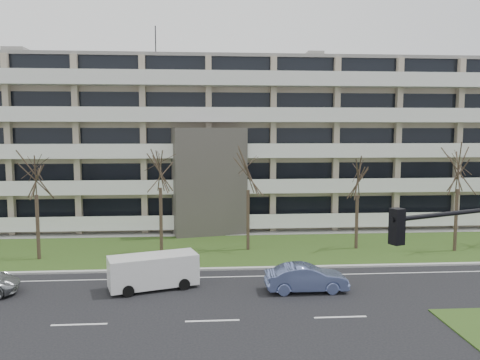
{
  "coord_description": "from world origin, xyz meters",
  "views": [
    {
      "loc": [
        -0.21,
        -20.75,
        8.63
      ],
      "look_at": [
        1.99,
        10.0,
        5.48
      ],
      "focal_mm": 35.0,
      "sensor_mm": 36.0,
      "label": 1
    }
  ],
  "objects": [
    {
      "name": "sidewalk",
      "position": [
        0.0,
        18.5,
        0.04
      ],
      "size": [
        90.0,
        2.0,
        0.08
      ],
      "primitive_type": "cube",
      "color": "#B2B2AD",
      "rests_on": "ground"
    },
    {
      "name": "ground",
      "position": [
        0.0,
        0.0,
        0.0
      ],
      "size": [
        160.0,
        160.0,
        0.0
      ],
      "primitive_type": "plane",
      "color": "black",
      "rests_on": "ground"
    },
    {
      "name": "tree_6",
      "position": [
        17.76,
        11.36,
        6.35
      ],
      "size": [
        4.08,
        4.08,
        8.16
      ],
      "color": "#382B21",
      "rests_on": "ground"
    },
    {
      "name": "blue_sedan",
      "position": [
        5.16,
        3.69,
        0.73
      ],
      "size": [
        4.48,
        1.6,
        1.47
      ],
      "primitive_type": "imported",
      "rotation": [
        0.0,
        0.0,
        1.58
      ],
      "color": "#6575AF",
      "rests_on": "ground"
    },
    {
      "name": "tree_5",
      "position": [
        10.83,
        12.56,
        5.57
      ],
      "size": [
        3.58,
        3.58,
        7.17
      ],
      "color": "#382B21",
      "rests_on": "ground"
    },
    {
      "name": "white_van",
      "position": [
        -3.14,
        4.79,
        1.12
      ],
      "size": [
        5.13,
        3.17,
        1.87
      ],
      "rotation": [
        0.0,
        0.0,
        0.31
      ],
      "color": "white",
      "rests_on": "ground"
    },
    {
      "name": "grass_verge",
      "position": [
        0.0,
        13.0,
        0.03
      ],
      "size": [
        90.0,
        10.0,
        0.06
      ],
      "primitive_type": "cube",
      "color": "#2F4C19",
      "rests_on": "ground"
    },
    {
      "name": "apartment_building",
      "position": [
        -0.01,
        25.32,
        7.61
      ],
      "size": [
        60.5,
        15.1,
        18.75
      ],
      "color": "#B7A68E",
      "rests_on": "ground"
    },
    {
      "name": "tree_3",
      "position": [
        -3.48,
        12.33,
        6.56
      ],
      "size": [
        4.21,
        4.21,
        8.43
      ],
      "color": "#382B21",
      "rests_on": "ground"
    },
    {
      "name": "tree_2",
      "position": [
        -11.63,
        11.23,
        6.18
      ],
      "size": [
        3.98,
        3.98,
        7.95
      ],
      "color": "#382B21",
      "rests_on": "ground"
    },
    {
      "name": "lane_edge_line",
      "position": [
        0.0,
        6.5,
        0.01
      ],
      "size": [
        90.0,
        0.12,
        0.01
      ],
      "primitive_type": "cube",
      "color": "white",
      "rests_on": "ground"
    },
    {
      "name": "traffic_signal",
      "position": [
        8.46,
        -6.54,
        4.26
      ],
      "size": [
        5.33,
        2.36,
        6.58
      ],
      "rotation": [
        0.0,
        0.0,
        0.38
      ],
      "color": "black",
      "rests_on": "ground"
    },
    {
      "name": "curb",
      "position": [
        0.0,
        8.0,
        0.06
      ],
      "size": [
        90.0,
        0.35,
        0.12
      ],
      "primitive_type": "cube",
      "color": "#B2B2AD",
      "rests_on": "ground"
    },
    {
      "name": "tree_4",
      "position": [
        2.78,
        12.77,
        6.19
      ],
      "size": [
        3.98,
        3.98,
        7.95
      ],
      "color": "#382B21",
      "rests_on": "ground"
    }
  ]
}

